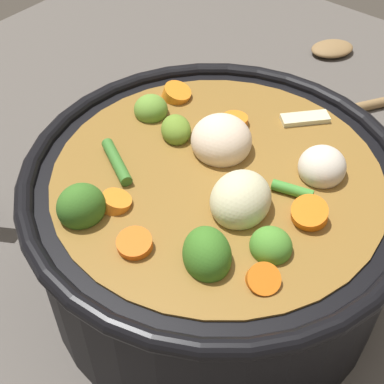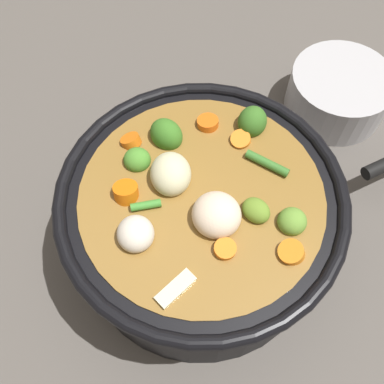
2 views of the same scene
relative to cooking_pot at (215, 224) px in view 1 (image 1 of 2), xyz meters
The scene contains 3 objects.
ground_plane 0.07m from the cooking_pot, 124.11° to the left, with size 1.10×1.10×0.00m, color #514C47.
cooking_pot is the anchor object (origin of this frame).
wooden_spoon 0.39m from the cooking_pot, 97.82° to the left, with size 0.22×0.21×0.01m.
Camera 1 is at (0.18, -0.25, 0.42)m, focal length 51.76 mm.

